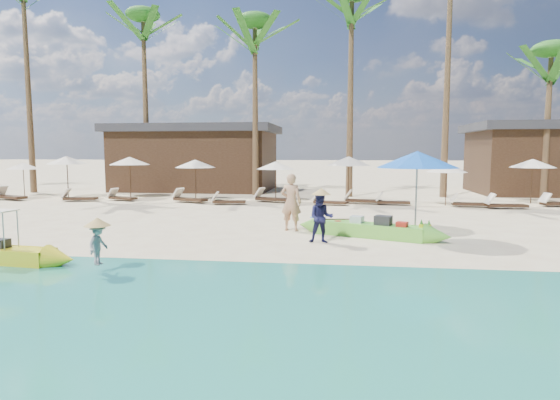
# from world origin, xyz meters

# --- Properties ---
(ground) EXTENTS (240.00, 240.00, 0.00)m
(ground) POSITION_xyz_m (0.00, 0.00, 0.00)
(ground) COLOR beige
(ground) RESTS_ON ground
(wet_sand_strip) EXTENTS (240.00, 4.50, 0.01)m
(wet_sand_strip) POSITION_xyz_m (0.00, -5.00, 0.00)
(wet_sand_strip) COLOR tan
(wet_sand_strip) RESTS_ON ground
(green_canoe) EXTENTS (5.09, 2.28, 0.68)m
(green_canoe) POSITION_xyz_m (2.61, 1.24, 0.23)
(green_canoe) COLOR #65C23B
(green_canoe) RESTS_ON ground
(tourist) EXTENTS (0.75, 0.56, 1.88)m
(tourist) POSITION_xyz_m (0.12, 2.04, 0.94)
(tourist) COLOR tan
(tourist) RESTS_ON ground
(vendor_green) EXTENTS (0.71, 0.56, 1.44)m
(vendor_green) POSITION_xyz_m (1.19, 0.11, 0.72)
(vendor_green) COLOR #16173D
(vendor_green) RESTS_ON ground
(vendor_yellow) EXTENTS (0.38, 0.61, 0.90)m
(vendor_yellow) POSITION_xyz_m (-3.37, -3.84, 0.63)
(vendor_yellow) COLOR gray
(vendor_yellow) RESTS_ON ground
(blue_umbrella) EXTENTS (2.42, 2.42, 2.60)m
(blue_umbrella) POSITION_xyz_m (3.96, 1.26, 2.35)
(blue_umbrella) COLOR #99999E
(blue_umbrella) RESTS_ON ground
(resort_parasol_1) EXTENTS (1.89, 1.89, 1.94)m
(resort_parasol_1) POSITION_xyz_m (-16.47, 11.67, 1.75)
(resort_parasol_1) COLOR #392517
(resort_parasol_1) RESTS_ON ground
(resort_parasol_2) EXTENTS (2.26, 2.26, 2.33)m
(resort_parasol_2) POSITION_xyz_m (-13.46, 11.21, 2.10)
(resort_parasol_2) COLOR #392517
(resort_parasol_2) RESTS_ON ground
(lounger_2_left) EXTENTS (2.05, 1.21, 0.67)m
(lounger_2_left) POSITION_xyz_m (-15.85, 9.61, 0.22)
(lounger_2_left) COLOR #392517
(lounger_2_left) RESTS_ON ground
(resort_parasol_3) EXTENTS (2.21, 2.21, 2.28)m
(resort_parasol_3) POSITION_xyz_m (-10.08, 11.86, 2.06)
(resort_parasol_3) COLOR #392517
(resort_parasol_3) RESTS_ON ground
(lounger_3_left) EXTENTS (1.80, 0.84, 0.59)m
(lounger_3_left) POSITION_xyz_m (-11.85, 9.51, 0.20)
(lounger_3_left) COLOR #392517
(lounger_3_left) RESTS_ON ground
(lounger_3_right) EXTENTS (1.75, 1.04, 0.57)m
(lounger_3_right) POSITION_xyz_m (-9.79, 10.12, 0.19)
(lounger_3_right) COLOR #392517
(lounger_3_right) RESTS_ON ground
(resort_parasol_4) EXTENTS (2.10, 2.10, 2.16)m
(resort_parasol_4) POSITION_xyz_m (-5.87, 10.59, 1.95)
(resort_parasol_4) COLOR #392517
(resort_parasol_4) RESTS_ON ground
(lounger_4_left) EXTENTS (1.96, 1.17, 0.64)m
(lounger_4_left) POSITION_xyz_m (-5.99, 9.72, 0.21)
(lounger_4_left) COLOR #392517
(lounger_4_left) RESTS_ON ground
(lounger_4_right) EXTENTS (1.70, 0.70, 0.56)m
(lounger_4_right) POSITION_xyz_m (-3.82, 9.07, 0.19)
(lounger_4_right) COLOR #392517
(lounger_4_right) RESTS_ON ground
(resort_parasol_5) EXTENTS (2.02, 2.02, 2.08)m
(resort_parasol_5) POSITION_xyz_m (-1.65, 10.80, 1.87)
(resort_parasol_5) COLOR #392517
(resort_parasol_5) RESTS_ON ground
(lounger_5_left) EXTENTS (1.98, 1.16, 0.64)m
(lounger_5_left) POSITION_xyz_m (-1.85, 10.44, 0.22)
(lounger_5_left) COLOR #392517
(lounger_5_left) RESTS_ON ground
(resort_parasol_6) EXTENTS (2.28, 2.28, 2.34)m
(resort_parasol_6) POSITION_xyz_m (2.06, 10.45, 2.11)
(resort_parasol_6) COLOR #392517
(resort_parasol_6) RESTS_ON ground
(lounger_6_left) EXTENTS (1.75, 0.84, 0.57)m
(lounger_6_left) POSITION_xyz_m (1.09, 9.53, 0.19)
(lounger_6_left) COLOR #392517
(lounger_6_left) RESTS_ON ground
(lounger_6_right) EXTENTS (1.89, 0.87, 0.62)m
(lounger_6_right) POSITION_xyz_m (2.69, 10.31, 0.21)
(lounger_6_right) COLOR #392517
(lounger_6_right) RESTS_ON ground
(resort_parasol_7) EXTENTS (1.93, 1.93, 1.98)m
(resort_parasol_7) POSITION_xyz_m (6.68, 10.05, 1.79)
(resort_parasol_7) COLOR #392517
(resort_parasol_7) RESTS_ON ground
(lounger_7_left) EXTENTS (1.64, 0.59, 0.55)m
(lounger_7_left) POSITION_xyz_m (4.11, 9.94, 0.18)
(lounger_7_left) COLOR #392517
(lounger_7_left) RESTS_ON ground
(lounger_7_right) EXTENTS (1.74, 0.60, 0.58)m
(lounger_7_right) POSITION_xyz_m (7.57, 9.59, 0.20)
(lounger_7_right) COLOR #392517
(lounger_7_right) RESTS_ON ground
(resort_parasol_8) EXTENTS (2.15, 2.15, 2.22)m
(resort_parasol_8) POSITION_xyz_m (11.08, 11.55, 2.00)
(resort_parasol_8) COLOR #392517
(resort_parasol_8) RESTS_ON ground
(lounger_8_left) EXTENTS (1.84, 0.65, 0.62)m
(lounger_8_left) POSITION_xyz_m (9.03, 9.11, 0.21)
(lounger_8_left) COLOR #392517
(lounger_8_left) RESTS_ON ground
(lounger_9_left) EXTENTS (1.77, 0.93, 0.58)m
(lounger_9_left) POSITION_xyz_m (11.76, 10.34, 0.19)
(lounger_9_left) COLOR #392517
(lounger_9_left) RESTS_ON ground
(palm_1) EXTENTS (2.08, 2.08, 13.60)m
(palm_1) POSITION_xyz_m (-17.59, 14.06, 10.82)
(palm_1) COLOR brown
(palm_1) RESTS_ON ground
(palm_2) EXTENTS (2.08, 2.08, 11.33)m
(palm_2) POSITION_xyz_m (-10.45, 15.08, 9.18)
(palm_2) COLOR brown
(palm_2) RESTS_ON ground
(palm_3) EXTENTS (2.08, 2.08, 10.52)m
(palm_3) POSITION_xyz_m (-3.36, 14.27, 8.58)
(palm_3) COLOR brown
(palm_3) RESTS_ON ground
(palm_4) EXTENTS (2.08, 2.08, 11.70)m
(palm_4) POSITION_xyz_m (2.15, 14.01, 9.45)
(palm_4) COLOR brown
(palm_4) RESTS_ON ground
(palm_6) EXTENTS (2.08, 2.08, 8.51)m
(palm_6) POSITION_xyz_m (12.84, 14.52, 7.05)
(palm_6) COLOR brown
(palm_6) RESTS_ON ground
(pavilion_west) EXTENTS (10.80, 6.60, 4.30)m
(pavilion_west) POSITION_xyz_m (-8.00, 17.50, 2.19)
(pavilion_west) COLOR #392517
(pavilion_west) RESTS_ON ground
(pavilion_east) EXTENTS (8.80, 6.60, 4.30)m
(pavilion_east) POSITION_xyz_m (14.00, 17.50, 2.20)
(pavilion_east) COLOR #392517
(pavilion_east) RESTS_ON ground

